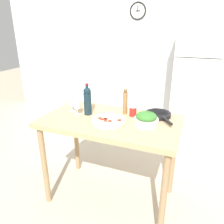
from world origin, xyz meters
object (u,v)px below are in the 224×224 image
wine_glass_far (72,103)px  salad_bowl (146,119)px  homemade_pizza (108,121)px  salt_canister (133,111)px  pepper_mill (125,102)px  cast_iron_skillet (158,114)px  wine_glass_near (77,105)px  refrigerator (195,82)px  wine_bottle (88,100)px

wine_glass_far → salad_bowl: bearing=-3.4°
homemade_pizza → salt_canister: bearing=54.4°
pepper_mill → cast_iron_skillet: pepper_mill is taller
wine_glass_near → pepper_mill: 0.48m
salt_canister → cast_iron_skillet: size_ratio=0.29×
pepper_mill → homemade_pizza: pepper_mill is taller
salt_canister → cast_iron_skillet: 0.25m
refrigerator → salad_bowl: (-0.34, -1.88, 0.05)m
wine_glass_near → salt_canister: 0.56m
pepper_mill → salt_canister: size_ratio=2.55×
refrigerator → wine_bottle: bearing=-117.2°
salt_canister → cast_iron_skillet: (0.24, 0.09, -0.03)m
wine_glass_near → homemade_pizza: 0.38m
wine_bottle → cast_iron_skillet: (0.67, 0.21, -0.13)m
wine_bottle → wine_glass_near: 0.12m
refrigerator → salt_canister: refrigerator is taller
wine_glass_far → pepper_mill: size_ratio=0.55×
refrigerator → pepper_mill: bearing=-109.7°
refrigerator → pepper_mill: (-0.61, -1.69, 0.12)m
wine_glass_near → cast_iron_skillet: bearing=18.2°
wine_glass_near → cast_iron_skillet: size_ratio=0.40×
wine_bottle → salad_bowl: (0.61, -0.04, -0.09)m
wine_bottle → pepper_mill: 0.38m
homemade_pizza → pepper_mill: bearing=74.0°
wine_glass_far → homemade_pizza: wine_glass_far is taller
wine_bottle → cast_iron_skillet: wine_bottle is taller
wine_glass_near → wine_glass_far: (-0.09, 0.05, 0.00)m
cast_iron_skillet → salad_bowl: bearing=-104.6°
wine_bottle → salt_canister: size_ratio=3.06×
refrigerator → salt_canister: (-0.51, -1.72, 0.05)m
cast_iron_skillet → wine_bottle: bearing=-162.7°
wine_bottle → wine_glass_near: wine_bottle is taller
refrigerator → cast_iron_skillet: refrigerator is taller
wine_bottle → homemade_pizza: (0.27, -0.11, -0.13)m
pepper_mill → homemade_pizza: size_ratio=0.81×
salad_bowl → cast_iron_skillet: (0.06, 0.25, -0.03)m
homemade_pizza → salad_bowl: bearing=12.2°
salad_bowl → cast_iron_skillet: 0.26m
wine_glass_near → salt_canister: bearing=17.4°
salad_bowl → wine_bottle: bearing=176.5°
wine_bottle → salt_canister: (0.44, 0.12, -0.10)m
pepper_mill → cast_iron_skillet: (0.33, 0.06, -0.11)m
salad_bowl → refrigerator: bearing=79.7°
pepper_mill → salt_canister: pepper_mill is taller
salad_bowl → cast_iron_skillet: size_ratio=0.62×
wine_bottle → salt_canister: wine_bottle is taller
cast_iron_skillet → wine_glass_far: bearing=-166.9°
salad_bowl → wine_glass_near: bearing=-179.5°
wine_glass_far → pepper_mill: 0.55m
wine_glass_far → homemade_pizza: bearing=-14.9°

